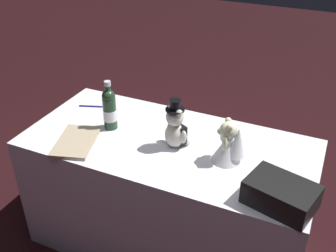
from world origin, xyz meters
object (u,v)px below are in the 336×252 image
object	(u,v)px
signing_pen	(90,106)
guestbook	(76,142)
teddy_bear_bride	(230,144)
gift_case_black	(281,194)
champagne_bottle	(109,109)
teddy_bear_groom	(176,128)

from	to	relation	value
signing_pen	guestbook	size ratio (longest dim) A/B	0.48
teddy_bear_bride	gift_case_black	bearing A→B (deg)	143.42
champagne_bottle	gift_case_black	distance (m)	1.03
teddy_bear_groom	teddy_bear_bride	bearing A→B (deg)	177.99
teddy_bear_groom	teddy_bear_bride	distance (m)	0.29
gift_case_black	champagne_bottle	bearing A→B (deg)	-13.76
teddy_bear_groom	champagne_bottle	xyz separation A→B (m)	(0.41, -0.01, 0.01)
teddy_bear_bride	gift_case_black	size ratio (longest dim) A/B	0.69
teddy_bear_groom	signing_pen	distance (m)	0.69
teddy_bear_bride	guestbook	distance (m)	0.82
teddy_bear_bride	champagne_bottle	size ratio (longest dim) A/B	0.79
teddy_bear_bride	champagne_bottle	distance (m)	0.70
teddy_bear_bride	guestbook	bearing A→B (deg)	13.54
teddy_bear_groom	gift_case_black	bearing A→B (deg)	158.67
teddy_bear_bride	guestbook	size ratio (longest dim) A/B	0.74
guestbook	gift_case_black	bearing A→B (deg)	161.35
signing_pen	gift_case_black	bearing A→B (deg)	162.09
champagne_bottle	guestbook	bearing A→B (deg)	68.09
champagne_bottle	signing_pen	size ratio (longest dim) A/B	1.95
champagne_bottle	signing_pen	bearing A→B (deg)	-32.45
gift_case_black	guestbook	size ratio (longest dim) A/B	1.08
teddy_bear_groom	champagne_bottle	world-z (taller)	champagne_bottle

